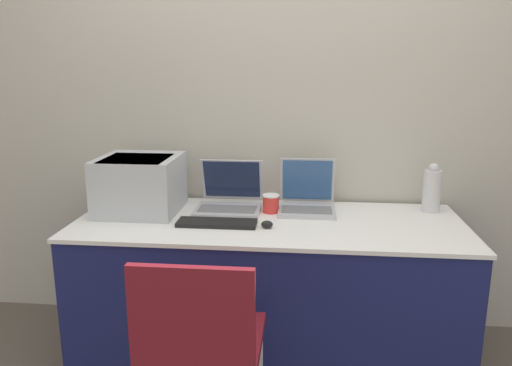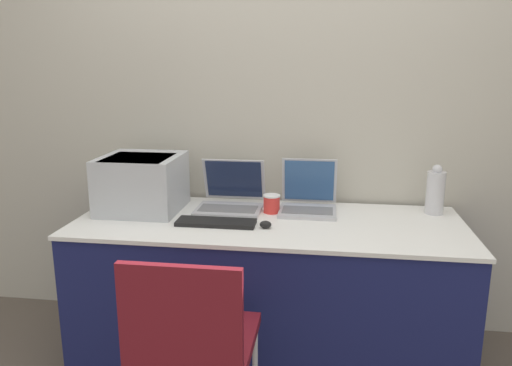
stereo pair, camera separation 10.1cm
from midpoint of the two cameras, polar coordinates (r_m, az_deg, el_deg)
wall_back at (r=2.79m, az=1.15°, el=9.53°), size 8.00×0.05×2.60m
table at (r=2.62m, az=0.30°, el=-11.97°), size 1.91×0.75×0.74m
printer at (r=2.67m, az=-14.21°, el=0.08°), size 0.40×0.40×0.29m
laptop_left at (r=2.67m, az=-4.16°, el=-1.78°), size 0.34×0.34×0.25m
laptop_right at (r=2.65m, az=4.75°, el=-1.86°), size 0.29×0.29×0.26m
external_keyboard at (r=2.42m, az=-5.69°, el=-4.58°), size 0.38×0.13×0.02m
coffee_cup at (r=2.60m, az=0.70°, el=-2.36°), size 0.09×0.09×0.09m
mouse at (r=2.36m, az=0.09°, el=-4.76°), size 0.06×0.04×0.04m
metal_pitcher at (r=2.74m, az=18.49°, el=-0.70°), size 0.09×0.09×0.26m
chair at (r=1.91m, az=-7.85°, el=-17.46°), size 0.42×0.46×0.86m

